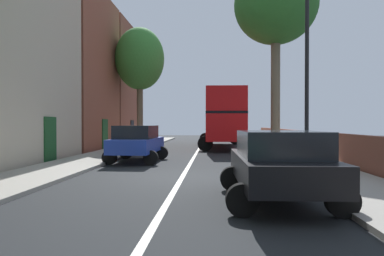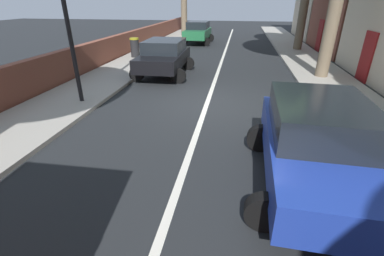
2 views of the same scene
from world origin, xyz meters
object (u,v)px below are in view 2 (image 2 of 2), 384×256
object	(u,v)px
parked_car_green_right_1	(198,31)
parked_car_black_right_2	(164,55)
parked_car_blue_left_0	(317,142)
litter_bin_right	(135,47)

from	to	relation	value
parked_car_green_right_1	parked_car_black_right_2	xyz separation A→B (m)	(0.00, 10.66, -0.04)
parked_car_blue_left_0	parked_car_black_right_2	xyz separation A→B (m)	(5.00, -7.91, -0.03)
parked_car_blue_left_0	parked_car_green_right_1	xyz separation A→B (m)	(5.00, -18.57, 0.01)
litter_bin_right	parked_car_blue_left_0	bearing A→B (deg)	124.36
parked_car_blue_left_0	parked_car_green_right_1	distance (m)	19.23
parked_car_black_right_2	parked_car_blue_left_0	bearing A→B (deg)	122.31
parked_car_black_right_2	litter_bin_right	world-z (taller)	parked_car_black_right_2
parked_car_black_right_2	parked_car_green_right_1	bearing A→B (deg)	-90.01
parked_car_blue_left_0	litter_bin_right	xyz separation A→B (m)	(7.80, -11.41, -0.27)
parked_car_blue_left_0	litter_bin_right	bearing A→B (deg)	-55.64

